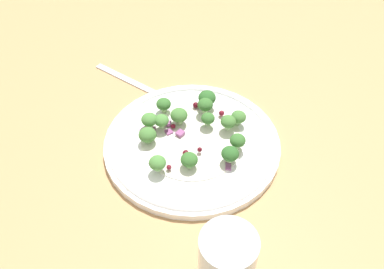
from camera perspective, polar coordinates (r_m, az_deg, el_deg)
ground_plane at (r=68.19cm, az=-1.80°, el=-1.73°), size 180.00×180.00×2.00cm
plate at (r=66.32cm, az=-0.00°, el=-1.10°), size 27.36×27.36×1.70cm
dressing_pool at (r=65.99cm, az=-0.00°, el=-0.84°), size 15.87×15.87×0.20cm
broccoli_floret_0 at (r=68.66cm, az=1.78°, el=3.98°), size 2.51×2.51×2.54cm
broccoli_floret_1 at (r=70.22cm, az=1.86°, el=4.97°), size 2.90×2.90×2.94cm
broccoli_floret_2 at (r=67.33cm, az=-1.75°, el=2.56°), size 2.72×2.72×2.75cm
broccoli_floret_3 at (r=66.21cm, az=-4.30°, el=1.67°), size 2.31×2.31×2.34cm
broccoli_floret_4 at (r=64.96cm, az=-5.98°, el=-0.07°), size 2.76×2.76×2.79cm
broccoli_floret_5 at (r=69.72cm, az=-3.82°, el=4.04°), size 2.43×2.43×2.46cm
broccoli_floret_6 at (r=66.26cm, az=4.88°, el=1.70°), size 2.40×2.40×2.43cm
broccoli_floret_7 at (r=60.73cm, az=-4.64°, el=-3.84°), size 2.49×2.49×2.52cm
broccoli_floret_8 at (r=62.20cm, az=5.33°, el=-2.35°), size 2.59×2.59×2.63cm
broccoli_floret_9 at (r=66.47cm, az=-5.74°, el=1.97°), size 2.54×2.54×2.57cm
broccoli_floret_10 at (r=67.65cm, az=6.26°, el=2.32°), size 2.40×2.40×2.43cm
broccoli_floret_11 at (r=61.28cm, az=-0.37°, el=-3.43°), size 2.52×2.52×2.55cm
broccoli_floret_12 at (r=66.82cm, az=2.14°, el=2.15°), size 2.16×2.16×2.19cm
broccoli_floret_13 at (r=63.65cm, az=6.13°, el=-0.84°), size 2.40×2.40×2.43cm
cranberry_0 at (r=67.36cm, az=-2.53°, el=1.12°), size 0.77×0.77×0.77cm
cranberry_1 at (r=63.60cm, az=1.03°, el=-2.04°), size 0.73×0.73×0.73cm
cranberry_2 at (r=61.69cm, az=-3.10°, el=-4.40°), size 0.75×0.75×0.75cm
cranberry_3 at (r=69.37cm, az=3.98°, el=2.87°), size 0.90×0.90×0.90cm
cranberry_4 at (r=63.73cm, az=-0.85°, el=-2.51°), size 0.96×0.96×0.96cm
cranberry_5 at (r=70.80cm, az=0.51°, el=3.96°), size 0.97×0.97×0.97cm
onion_bit_0 at (r=62.58cm, az=4.88°, el=-4.26°), size 1.36×1.51×0.34cm
onion_bit_1 at (r=67.53cm, az=-6.32°, el=0.53°), size 1.41×1.49×0.58cm
onion_bit_2 at (r=67.30cm, az=-5.37°, el=0.63°), size 1.59×1.60×0.37cm
onion_bit_3 at (r=66.62cm, az=-1.92°, el=0.34°), size 1.17×1.28×0.50cm
onion_bit_4 at (r=67.99cm, az=-3.26°, el=1.49°), size 1.22×1.17×0.59cm
onion_bit_5 at (r=66.85cm, az=-3.36°, el=0.09°), size 1.41×1.41×0.34cm
fork at (r=77.91cm, az=-6.94°, el=6.53°), size 18.65×2.52×0.50cm
water_glass at (r=50.14cm, az=4.65°, el=-16.92°), size 6.47×6.47×10.04cm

